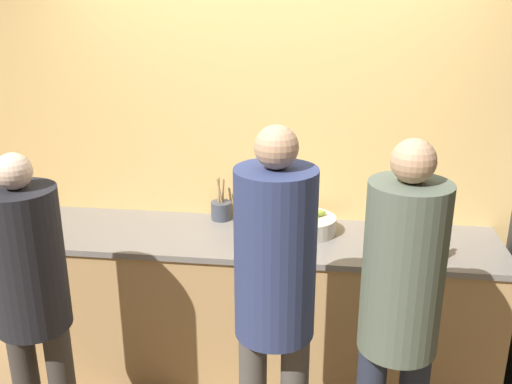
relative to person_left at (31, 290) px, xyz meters
name	(u,v)px	position (x,y,z in m)	size (l,w,h in m)	color
wall_back	(268,161)	(0.99, 1.20, 0.32)	(5.20, 0.06, 2.60)	#E0B266
counter	(261,304)	(0.99, 0.86, -0.51)	(2.79, 0.70, 0.94)	tan
person_left	(31,290)	(0.00, 0.00, 0.00)	(0.35, 0.35, 1.64)	#38332D
person_center	(275,288)	(1.15, -0.03, 0.10)	(0.35, 0.35, 1.81)	#4C4742
person_right	(400,306)	(1.69, -0.05, 0.07)	(0.34, 0.34, 1.77)	#232838
fruit_bowl	(308,225)	(1.26, 0.94, 0.01)	(0.33, 0.33, 0.14)	beige
utensil_crock	(221,210)	(0.71, 1.08, 0.02)	(0.13, 0.13, 0.27)	#3D424C
bottle_green	(429,240)	(1.94, 0.78, 0.02)	(0.07, 0.07, 0.16)	#236033
bottle_dark	(440,246)	(1.98, 0.67, 0.04)	(0.07, 0.07, 0.19)	#333338
cup_black	(241,231)	(0.88, 0.79, 0.01)	(0.08, 0.08, 0.10)	#28282D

